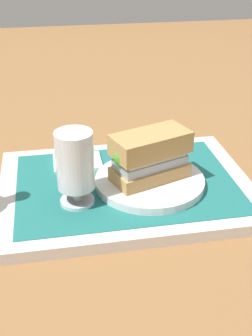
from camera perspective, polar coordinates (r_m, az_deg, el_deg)
ground_plane at (r=0.79m, az=0.00°, el=-3.17°), size 3.00×3.00×0.00m
tray at (r=0.79m, az=0.00°, el=-2.55°), size 0.44×0.32×0.02m
placemat at (r=0.78m, az=0.00°, el=-1.89°), size 0.38×0.27×0.00m
plate at (r=0.77m, az=3.05°, el=-1.72°), size 0.19×0.19×0.01m
sandwich at (r=0.75m, az=2.93°, el=1.53°), size 0.14×0.10×0.08m
beer_glass at (r=0.70m, az=-6.54°, el=0.37°), size 0.06×0.06×0.12m
napkin_folded at (r=0.85m, az=-6.25°, el=0.75°), size 0.09×0.07×0.01m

